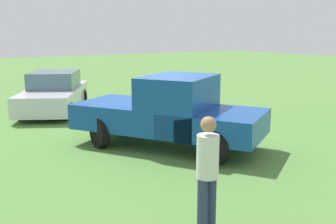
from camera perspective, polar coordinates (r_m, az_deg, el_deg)
The scene contains 4 objects.
ground_plane at distance 10.95m, azimuth -0.87°, elevation -3.77°, with size 80.00×80.00×0.00m, color #54843D.
pickup_truck at distance 9.88m, azimuth 0.64°, elevation 0.23°, with size 5.09×4.13×1.83m.
sedan_near at distance 15.26m, azimuth -16.13°, elevation 2.65°, with size 5.00×3.92×1.46m.
person_bystander at distance 5.68m, azimuth 5.73°, elevation -8.05°, with size 0.36×0.36×1.72m.
Camera 1 is at (-8.90, 5.69, 2.86)m, focal length 42.13 mm.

